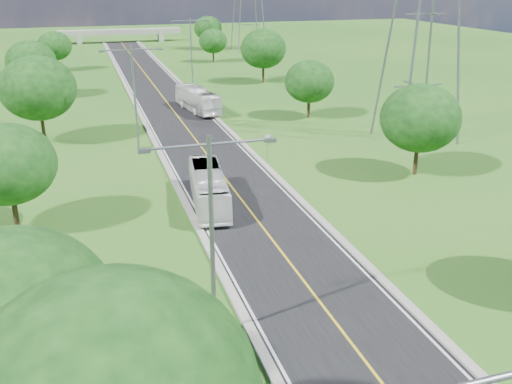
# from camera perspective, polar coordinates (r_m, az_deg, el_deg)

# --- Properties ---
(ground) EXTENTS (260.00, 260.00, 0.00)m
(ground) POSITION_cam_1_polar(r_m,az_deg,el_deg) (73.23, -8.23, 7.98)
(ground) COLOR #235A19
(ground) RESTS_ON ground
(road) EXTENTS (8.00, 150.00, 0.06)m
(road) POSITION_cam_1_polar(r_m,az_deg,el_deg) (79.02, -8.95, 8.92)
(road) COLOR black
(road) RESTS_ON ground
(curb_left) EXTENTS (0.50, 150.00, 0.22)m
(curb_left) POSITION_cam_1_polar(r_m,az_deg,el_deg) (78.53, -12.05, 8.70)
(curb_left) COLOR gray
(curb_left) RESTS_ON ground
(curb_right) EXTENTS (0.50, 150.00, 0.22)m
(curb_right) POSITION_cam_1_polar(r_m,az_deg,el_deg) (79.70, -5.90, 9.23)
(curb_right) COLOR gray
(curb_right) RESTS_ON ground
(speed_limit_sign) EXTENTS (0.55, 0.09, 2.40)m
(speed_limit_sign) POSITION_cam_1_polar(r_m,az_deg,el_deg) (53.21, 1.16, 5.01)
(speed_limit_sign) COLOR slate
(speed_limit_sign) RESTS_ON ground
(overpass) EXTENTS (30.00, 3.00, 3.20)m
(overpass) POSITION_cam_1_polar(r_m,az_deg,el_deg) (151.59, -13.42, 15.26)
(overpass) COLOR gray
(overpass) RESTS_ON ground
(streetlight_near_left) EXTENTS (5.90, 0.25, 10.00)m
(streetlight_near_left) POSITION_cam_1_polar(r_m,az_deg,el_deg) (25.30, -4.48, -3.18)
(streetlight_near_left) COLOR slate
(streetlight_near_left) RESTS_ON ground
(streetlight_mid_left) EXTENTS (5.90, 0.25, 10.00)m
(streetlight_mid_left) POSITION_cam_1_polar(r_m,az_deg,el_deg) (56.73, -12.09, 10.08)
(streetlight_mid_left) COLOR slate
(streetlight_mid_left) RESTS_ON ground
(streetlight_far_right) EXTENTS (5.90, 0.25, 10.00)m
(streetlight_far_right) POSITION_cam_1_polar(r_m,az_deg,el_deg) (90.75, -6.50, 14.37)
(streetlight_far_right) COLOR slate
(streetlight_far_right) RESTS_ON ground
(tree_la) EXTENTS (7.14, 7.14, 8.30)m
(tree_la) POSITION_cam_1_polar(r_m,az_deg,el_deg) (21.82, -23.23, -11.26)
(tree_la) COLOR black
(tree_la) RESTS_ON ground
(tree_lb) EXTENTS (6.30, 6.30, 7.33)m
(tree_lb) POSITION_cam_1_polar(r_m,az_deg,el_deg) (40.61, -23.60, 2.56)
(tree_lb) COLOR black
(tree_lb) RESTS_ON ground
(tree_lc) EXTENTS (7.56, 7.56, 8.79)m
(tree_lc) POSITION_cam_1_polar(r_m,az_deg,el_deg) (61.64, -20.99, 9.66)
(tree_lc) COLOR black
(tree_lc) RESTS_ON ground
(tree_ld) EXTENTS (6.72, 6.72, 7.82)m
(tree_ld) POSITION_cam_1_polar(r_m,az_deg,el_deg) (85.54, -21.57, 12.01)
(tree_ld) COLOR black
(tree_ld) RESTS_ON ground
(tree_le) EXTENTS (5.88, 5.88, 6.84)m
(tree_le) POSITION_cam_1_polar(r_m,az_deg,el_deg) (109.28, -19.49, 13.61)
(tree_le) COLOR black
(tree_le) RESTS_ON ground
(tree_rb) EXTENTS (6.72, 6.72, 7.82)m
(tree_rb) POSITION_cam_1_polar(r_m,az_deg,el_deg) (49.97, 16.10, 7.11)
(tree_rb) COLOR black
(tree_rb) RESTS_ON ground
(tree_rc) EXTENTS (5.88, 5.88, 6.84)m
(tree_rc) POSITION_cam_1_polar(r_m,az_deg,el_deg) (68.76, 5.36, 10.94)
(tree_rc) COLOR black
(tree_rc) RESTS_ON ground
(tree_rd) EXTENTS (7.14, 7.14, 8.30)m
(tree_rd) POSITION_cam_1_polar(r_m,az_deg,el_deg) (91.61, 0.74, 14.14)
(tree_rd) COLOR black
(tree_rd) RESTS_ON ground
(tree_re) EXTENTS (5.46, 5.46, 6.35)m
(tree_re) POSITION_cam_1_polar(r_m,az_deg,el_deg) (114.10, -4.32, 14.82)
(tree_re) COLOR black
(tree_re) RESTS_ON ground
(tree_rf) EXTENTS (6.30, 6.30, 7.33)m
(tree_rf) POSITION_cam_1_polar(r_m,az_deg,el_deg) (134.22, -4.83, 16.00)
(tree_rf) COLOR black
(tree_rf) RESTS_ON ground
(bus_outbound) EXTENTS (3.99, 10.62, 2.89)m
(bus_outbound) POSITION_cam_1_polar(r_m,az_deg,el_deg) (72.53, -5.86, 9.18)
(bus_outbound) COLOR silver
(bus_outbound) RESTS_ON road
(bus_inbound) EXTENTS (3.45, 9.92, 2.71)m
(bus_inbound) POSITION_cam_1_polar(r_m,az_deg,el_deg) (42.49, -4.77, 0.47)
(bus_inbound) COLOR silver
(bus_inbound) RESTS_ON road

